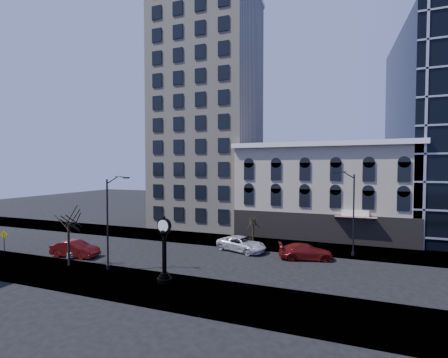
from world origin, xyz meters
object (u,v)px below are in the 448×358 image
at_px(warning_sign, 4,238).
at_px(car_near_a, 70,249).
at_px(street_lamp_near, 114,198).
at_px(street_clock, 164,252).
at_px(car_near_b, 75,249).

relative_size(warning_sign, car_near_a, 0.65).
bearing_deg(street_lamp_near, warning_sign, 172.01).
relative_size(street_clock, car_near_a, 1.36).
xyz_separation_m(street_lamp_near, car_near_b, (-6.82, 2.18, -5.76)).
distance_m(street_clock, street_lamp_near, 7.11).
xyz_separation_m(street_lamp_near, warning_sign, (-14.10, -0.09, -4.73)).
xyz_separation_m(warning_sign, car_near_a, (6.32, 2.55, -1.19)).
bearing_deg(street_lamp_near, street_clock, -18.34).
distance_m(street_lamp_near, car_near_b, 9.19).
bearing_deg(street_lamp_near, car_near_a, 154.07).
bearing_deg(car_near_b, street_lamp_near, -111.92).
bearing_deg(car_near_a, car_near_b, -82.34).
xyz_separation_m(street_lamp_near, car_near_a, (-7.78, 2.46, -5.92)).
height_order(car_near_a, car_near_b, car_near_b).
relative_size(street_lamp_near, warning_sign, 3.39).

